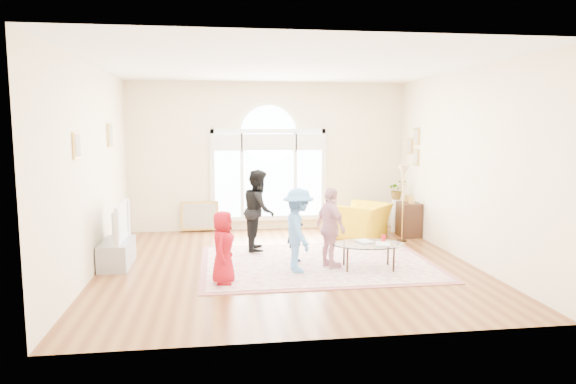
{
  "coord_description": "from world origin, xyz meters",
  "views": [
    {
      "loc": [
        -1.11,
        -8.12,
        2.26
      ],
      "look_at": [
        0.05,
        0.3,
        1.17
      ],
      "focal_mm": 32.0,
      "sensor_mm": 36.0,
      "label": 1
    }
  ],
  "objects": [
    {
      "name": "plant_pedestal",
      "position": [
        2.7,
        2.35,
        0.35
      ],
      "size": [
        0.2,
        0.2,
        0.7
      ],
      "primitive_type": "cylinder",
      "color": "white",
      "rests_on": "ground"
    },
    {
      "name": "coffee_table",
      "position": [
        1.24,
        -0.45,
        0.4
      ],
      "size": [
        1.21,
        0.85,
        0.54
      ],
      "rotation": [
        0.0,
        0.0,
        -0.12
      ],
      "color": "silver",
      "rests_on": "ground"
    },
    {
      "name": "floor_lamp",
      "position": [
        2.48,
        1.42,
        1.28
      ],
      "size": [
        0.29,
        0.29,
        1.51
      ],
      "color": "black",
      "rests_on": "ground"
    },
    {
      "name": "room_shell",
      "position": [
        0.01,
        2.83,
        1.57
      ],
      "size": [
        6.0,
        6.0,
        6.0
      ],
      "color": "beige",
      "rests_on": "ground"
    },
    {
      "name": "television",
      "position": [
        -2.74,
        0.3,
        0.73
      ],
      "size": [
        0.17,
        1.06,
        0.61
      ],
      "color": "black",
      "rests_on": "tv_console"
    },
    {
      "name": "child_blue",
      "position": [
        0.11,
        -0.47,
        0.67
      ],
      "size": [
        0.55,
        0.88,
        1.3
      ],
      "primitive_type": "imported",
      "rotation": [
        0.0,
        0.0,
        1.65
      ],
      "color": "#5494E3",
      "rests_on": "area_rug"
    },
    {
      "name": "child_red",
      "position": [
        -1.05,
        -0.91,
        0.54
      ],
      "size": [
        0.44,
        0.57,
        1.05
      ],
      "primitive_type": "imported",
      "rotation": [
        0.0,
        0.0,
        1.35
      ],
      "color": "#A80D1B",
      "rests_on": "area_rug"
    },
    {
      "name": "rug_border",
      "position": [
        0.5,
        -0.0,
        0.01
      ],
      "size": [
        3.8,
        2.8,
        0.01
      ],
      "primitive_type": "cube",
      "color": "#9C595B",
      "rests_on": "ground"
    },
    {
      "name": "child_black",
      "position": [
        -0.38,
        1.03,
        0.75
      ],
      "size": [
        0.62,
        0.76,
        1.47
      ],
      "primitive_type": "imported",
      "rotation": [
        0.0,
        0.0,
        1.48
      ],
      "color": "black",
      "rests_on": "area_rug"
    },
    {
      "name": "ground",
      "position": [
        0.0,
        0.0,
        0.0
      ],
      "size": [
        6.0,
        6.0,
        0.0
      ],
      "primitive_type": "plane",
      "color": "#5E3017",
      "rests_on": "ground"
    },
    {
      "name": "child_navy",
      "position": [
        0.17,
        0.2,
        0.56
      ],
      "size": [
        0.31,
        0.42,
        1.08
      ],
      "primitive_type": "imported",
      "rotation": [
        0.0,
        0.0,
        1.7
      ],
      "color": "#151B3B",
      "rests_on": "area_rug"
    },
    {
      "name": "armchair",
      "position": [
        1.81,
        1.89,
        0.34
      ],
      "size": [
        1.4,
        1.41,
        0.69
      ],
      "primitive_type": "imported",
      "rotation": [
        0.0,
        0.0,
        3.99
      ],
      "color": "gold",
      "rests_on": "ground"
    },
    {
      "name": "side_cabinet",
      "position": [
        2.78,
        1.83,
        0.35
      ],
      "size": [
        0.4,
        0.5,
        0.7
      ],
      "primitive_type": "cube",
      "color": "black",
      "rests_on": "ground"
    },
    {
      "name": "leaning_picture",
      "position": [
        -1.5,
        2.9,
        0.0
      ],
      "size": [
        0.8,
        0.14,
        0.62
      ],
      "primitive_type": "cube",
      "rotation": [
        -0.14,
        0.0,
        0.0
      ],
      "color": "tan",
      "rests_on": "ground"
    },
    {
      "name": "potted_plant",
      "position": [
        2.7,
        2.35,
        0.91
      ],
      "size": [
        0.38,
        0.33,
        0.42
      ],
      "primitive_type": "imported",
      "rotation": [
        0.0,
        0.0,
        0.02
      ],
      "color": "#33722D",
      "rests_on": "plant_pedestal"
    },
    {
      "name": "tv_console",
      "position": [
        -2.75,
        0.3,
        0.21
      ],
      "size": [
        0.45,
        1.0,
        0.42
      ],
      "primitive_type": "cube",
      "color": "gray",
      "rests_on": "ground"
    },
    {
      "name": "child_pink",
      "position": [
        0.65,
        -0.3,
        0.66
      ],
      "size": [
        0.55,
        0.81,
        1.28
      ],
      "primitive_type": "imported",
      "rotation": [
        0.0,
        0.0,
        1.92
      ],
      "color": "#E09FAC",
      "rests_on": "area_rug"
    },
    {
      "name": "area_rug",
      "position": [
        0.5,
        -0.0,
        0.01
      ],
      "size": [
        3.6,
        2.6,
        0.02
      ],
      "primitive_type": "cube",
      "color": "beige",
      "rests_on": "ground"
    }
  ]
}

